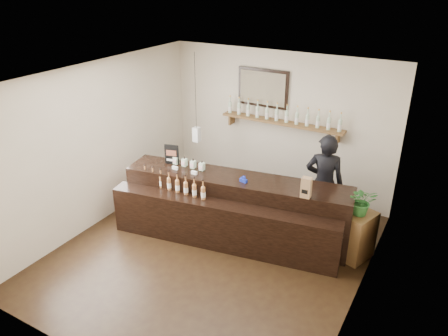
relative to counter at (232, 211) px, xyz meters
name	(u,v)px	position (x,y,z in m)	size (l,w,h in m)	color
ground	(212,252)	(-0.04, -0.56, -0.49)	(5.00, 5.00, 0.00)	black
room_shell	(211,154)	(-0.04, -0.56, 1.21)	(5.00, 5.00, 5.00)	beige
back_wall_decor	(270,107)	(-0.19, 1.81, 1.26)	(2.66, 0.96, 1.69)	brown
counter	(232,211)	(0.00, 0.00, 0.00)	(3.81, 1.60, 1.22)	black
promo_sign	(172,154)	(-1.22, 0.06, 0.73)	(0.25, 0.08, 0.35)	black
paper_bag	(306,188)	(1.21, 0.06, 0.71)	(0.15, 0.12, 0.32)	olive
tape_dispenser	(243,180)	(0.18, 0.04, 0.60)	(0.13, 0.07, 0.11)	#16289F
side_cabinet	(357,236)	(1.96, 0.45, -0.11)	(0.53, 0.62, 0.77)	brown
potted_plant	(362,201)	(1.96, 0.45, 0.50)	(0.41, 0.35, 0.45)	#2F712D
shopkeeper	(324,177)	(1.21, 0.99, 0.49)	(0.71, 0.47, 1.96)	black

